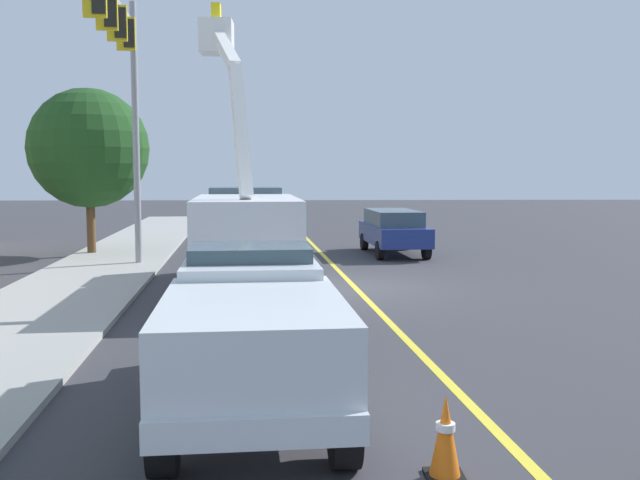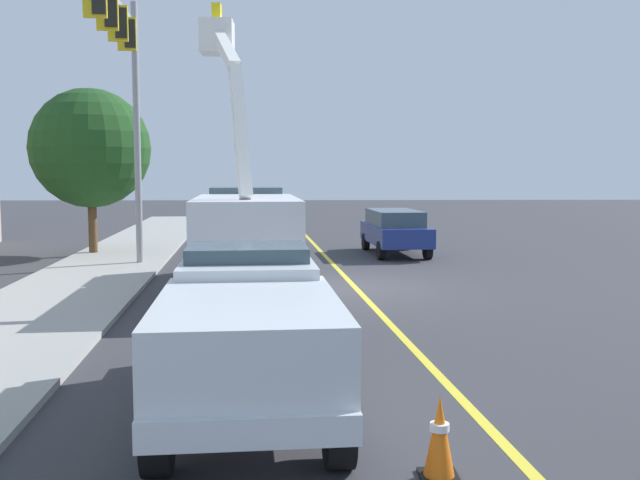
{
  "view_description": "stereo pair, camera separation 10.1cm",
  "coord_description": "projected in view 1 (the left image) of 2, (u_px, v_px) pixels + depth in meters",
  "views": [
    {
      "loc": [
        -19.1,
        1.59,
        3.15
      ],
      "look_at": [
        -0.94,
        0.99,
        1.4
      ],
      "focal_mm": 39.83,
      "sensor_mm": 36.0,
      "label": 1
    },
    {
      "loc": [
        -19.1,
        1.49,
        3.15
      ],
      "look_at": [
        -0.94,
        0.99,
        1.4
      ],
      "focal_mm": 39.83,
      "sensor_mm": 36.0,
      "label": 2
    }
  ],
  "objects": [
    {
      "name": "traffic_signal_mast",
      "position": [
        123.0,
        66.0,
        20.93
      ],
      "size": [
        7.1,
        0.93,
        8.65
      ],
      "color": "gray",
      "rests_on": "ground"
    },
    {
      "name": "ground",
      "position": [
        355.0,
        288.0,
        19.35
      ],
      "size": [
        120.0,
        120.0,
        0.0
      ],
      "primitive_type": "plane",
      "color": "#38383D"
    },
    {
      "name": "utility_bucket_truck",
      "position": [
        246.0,
        229.0,
        18.74
      ],
      "size": [
        8.37,
        3.13,
        7.76
      ],
      "color": "white",
      "rests_on": "ground"
    },
    {
      "name": "traffic_cone_mid_front",
      "position": [
        298.0,
        255.0,
        23.37
      ],
      "size": [
        0.4,
        0.4,
        0.86
      ],
      "color": "black",
      "rests_on": "ground"
    },
    {
      "name": "sidewalk_far_side",
      "position": [
        71.0,
        290.0,
        18.52
      ],
      "size": [
        60.1,
        8.22,
        0.12
      ],
      "primitive_type": "cube",
      "rotation": [
        0.0,
        0.0,
        0.08
      ],
      "color": "#9E9E99",
      "rests_on": "ground"
    },
    {
      "name": "lane_centre_stripe",
      "position": [
        355.0,
        287.0,
        19.35
      ],
      "size": [
        49.86,
        4.02,
        0.01
      ],
      "primitive_type": "cube",
      "rotation": [
        0.0,
        0.0,
        0.08
      ],
      "color": "yellow",
      "rests_on": "ground"
    },
    {
      "name": "passing_minivan",
      "position": [
        393.0,
        229.0,
        27.09
      ],
      "size": [
        4.93,
        2.26,
        1.69
      ],
      "color": "navy",
      "rests_on": "ground"
    },
    {
      "name": "street_tree_right",
      "position": [
        89.0,
        148.0,
        26.36
      ],
      "size": [
        4.44,
        4.44,
        6.24
      ],
      "color": "brown",
      "rests_on": "ground"
    },
    {
      "name": "service_pickup_truck",
      "position": [
        252.0,
        329.0,
        9.17
      ],
      "size": [
        5.75,
        2.53,
        2.06
      ],
      "color": "silver",
      "rests_on": "ground"
    },
    {
      "name": "traffic_cone_leading",
      "position": [
        445.0,
        437.0,
        7.28
      ],
      "size": [
        0.4,
        0.4,
        0.89
      ],
      "color": "black",
      "rests_on": "ground"
    }
  ]
}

